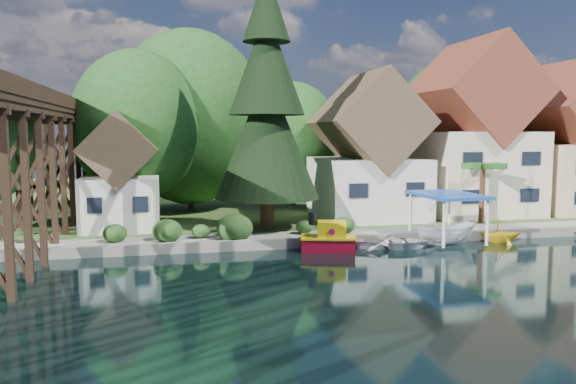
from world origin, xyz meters
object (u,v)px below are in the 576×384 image
palm_tree (483,168)px  boat_canopy (447,223)px  shed (120,179)px  house_left (367,156)px  house_center (472,139)px  boat_white_a (392,240)px  boat_yellow (500,232)px  house_right (574,147)px  tugboat (329,239)px  conifer (267,106)px

palm_tree → boat_canopy: bearing=-138.9°
shed → house_left: bearing=4.8°
house_center → boat_white_a: 15.61m
shed → boat_canopy: shed is taller
boat_white_a → boat_yellow: 7.41m
shed → boat_white_a: bearing=-25.1°
house_right → tugboat: bearing=-158.9°
house_right → palm_tree: size_ratio=2.74×
boat_yellow → conifer: bearing=78.3°
house_center → tugboat: 18.49m
conifer → boat_canopy: size_ratio=3.37×
palm_tree → boat_white_a: bearing=-152.6°
boat_white_a → house_left: bearing=7.9°
tugboat → boat_canopy: size_ratio=0.70×
house_right → palm_tree: house_right is taller
house_left → boat_canopy: 9.93m
boat_yellow → house_center: bearing=-10.8°
palm_tree → tugboat: size_ratio=1.28×
palm_tree → boat_canopy: 7.34m
house_right → boat_yellow: bearing=-143.9°
conifer → tugboat: conifer is taller
house_left → house_right: size_ratio=0.88×
boat_canopy → boat_yellow: bearing=-0.0°
house_right → conifer: bearing=-171.9°
house_center → house_left: bearing=-176.8°
house_center → palm_tree: 5.84m
house_center → palm_tree: (-2.05, -5.11, -1.94)m
palm_tree → boat_canopy: palm_tree is taller
boat_white_a → boat_canopy: boat_canopy is taller
conifer → boat_canopy: 13.71m
tugboat → house_right: bearing=21.1°
house_left → shed: size_ratio=1.40×
house_left → house_center: size_ratio=0.79×
conifer → house_center: bearing=13.8°
shed → palm_tree: 25.15m
boat_yellow → tugboat: bearing=99.4°
house_center → conifer: 18.09m
shed → house_right: bearing=2.4°
house_right → boat_white_a: bearing=-155.2°
boat_yellow → palm_tree: bearing=-7.8°
tugboat → conifer: bearing=116.9°
conifer → boat_yellow: size_ratio=6.49×
house_left → palm_tree: bearing=-33.6°
house_left → conifer: size_ratio=0.65×
conifer → boat_yellow: 17.02m
house_left → house_right: (18.00, 0.00, 0.64)m
conifer → palm_tree: (15.38, -0.83, -4.22)m
boat_white_a → boat_yellow: size_ratio=1.69×
house_center → tugboat: (-14.70, -9.65, -5.72)m
shed → boat_canopy: bearing=-20.6°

